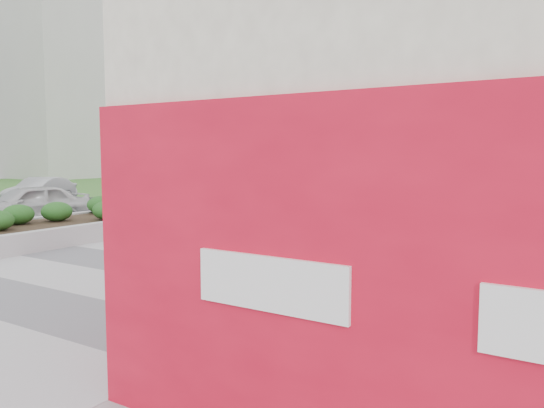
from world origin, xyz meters
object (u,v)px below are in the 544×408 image
Objects in this scene: car_silver at (40,191)px; planter at (152,213)px; skateboarder at (211,225)px; traffic_signal_near at (269,149)px; car_white at (28,205)px; traffic_signal_far at (141,150)px.

planter is at bearing -32.93° from car_silver.
skateboarder is 16.52m from car_silver.
planter is at bearing -80.65° from traffic_signal_near.
skateboarder is 9.09m from car_white.
traffic_signal_near is 11.81m from car_silver.
car_white is (-1.83, -13.01, -2.03)m from traffic_signal_near.
planter is 10.27m from car_silver.
traffic_signal_far is 0.99× the size of car_white.
planter is 4.29× the size of traffic_signal_far.
traffic_signal_near is at bearing 99.35° from planter.
car_silver is at bearing 152.71° from car_white.
car_white is 1.03× the size of car_silver.
car_silver is at bearing 179.51° from skateboarder.
skateboarder reaches higher than car_silver.
traffic_signal_near is 9.21m from traffic_signal_far.
car_silver is (-6.44, 4.85, -0.05)m from car_white.
car_silver is (0.93, -7.66, -2.08)m from traffic_signal_far.
skateboarder is (7.22, -13.91, -2.00)m from traffic_signal_near.
skateboarder is at bearing -31.84° from planter.
planter is 15.00m from traffic_signal_far.
skateboarder reaches higher than car_white.
car_white is (-9.05, 0.90, -0.03)m from skateboarder.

